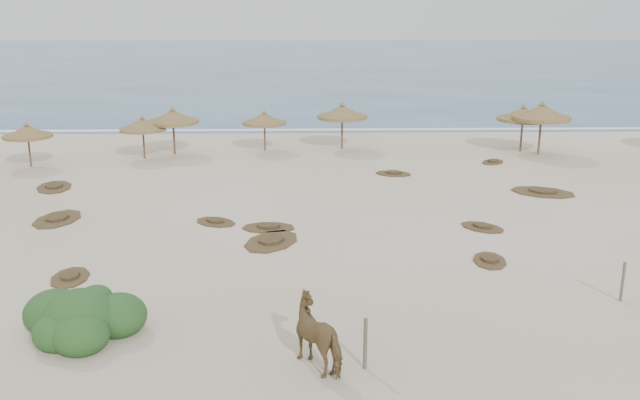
% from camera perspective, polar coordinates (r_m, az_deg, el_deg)
% --- Properties ---
extents(ground, '(160.00, 160.00, 0.00)m').
position_cam_1_polar(ground, '(23.44, -3.78, -6.04)').
color(ground, beige).
rests_on(ground, ground).
extents(ocean, '(200.00, 100.00, 0.01)m').
position_cam_1_polar(ocean, '(97.10, -1.99, 10.88)').
color(ocean, navy).
rests_on(ocean, ground).
extents(foam_line, '(70.00, 0.60, 0.01)m').
position_cam_1_polar(foam_line, '(48.51, -2.56, 5.61)').
color(foam_line, white).
rests_on(foam_line, ground).
extents(palapa_0, '(3.17, 3.17, 2.39)m').
position_cam_1_polar(palapa_0, '(40.76, -22.37, 5.05)').
color(palapa_0, brown).
rests_on(palapa_0, ground).
extents(palapa_1, '(3.03, 3.03, 2.42)m').
position_cam_1_polar(palapa_1, '(40.82, -14.01, 5.83)').
color(palapa_1, brown).
rests_on(palapa_1, ground).
extents(palapa_2, '(3.81, 3.81, 2.75)m').
position_cam_1_polar(palapa_2, '(41.49, -11.69, 6.49)').
color(palapa_2, brown).
rests_on(palapa_2, ground).
extents(palapa_3, '(3.31, 3.31, 2.39)m').
position_cam_1_polar(palapa_3, '(41.79, -4.47, 6.46)').
color(palapa_3, brown).
rests_on(palapa_3, ground).
extents(palapa_4, '(3.28, 3.28, 2.79)m').
position_cam_1_polar(palapa_4, '(42.20, 1.79, 7.01)').
color(palapa_4, brown).
rests_on(palapa_4, ground).
extents(palapa_5, '(3.00, 3.00, 2.78)m').
position_cam_1_polar(palapa_5, '(43.03, 15.94, 6.58)').
color(palapa_5, brown).
rests_on(palapa_5, ground).
extents(palapa_6, '(3.90, 3.90, 3.08)m').
position_cam_1_polar(palapa_6, '(42.45, 17.31, 6.67)').
color(palapa_6, brown).
rests_on(palapa_6, ground).
extents(horse, '(1.94, 2.16, 1.70)m').
position_cam_1_polar(horse, '(17.70, 0.12, -10.67)').
color(horse, brown).
rests_on(horse, ground).
extents(fence_post_near, '(0.12, 0.12, 1.34)m').
position_cam_1_polar(fence_post_near, '(17.67, 3.65, -11.39)').
color(fence_post_near, '#625A49').
rests_on(fence_post_near, ground).
extents(fence_post_far, '(0.09, 0.09, 1.24)m').
position_cam_1_polar(fence_post_far, '(23.12, 23.05, -6.03)').
color(fence_post_far, '#625A49').
rests_on(fence_post_far, ground).
extents(bush, '(3.35, 2.95, 1.50)m').
position_cam_1_polar(bush, '(20.33, -18.51, -8.98)').
color(bush, '#2F5926').
rests_on(bush, ground).
extents(scrub_1, '(2.11, 2.85, 0.16)m').
position_cam_1_polar(scrub_1, '(30.89, -20.27, -1.42)').
color(scrub_1, brown).
rests_on(scrub_1, ground).
extents(scrub_2, '(2.14, 1.96, 0.16)m').
position_cam_1_polar(scrub_2, '(28.93, -8.35, -1.72)').
color(scrub_2, brown).
rests_on(scrub_2, ground).
extents(scrub_3, '(2.15, 1.46, 0.16)m').
position_cam_1_polar(scrub_3, '(28.01, -4.14, -2.19)').
color(scrub_3, brown).
rests_on(scrub_3, ground).
extents(scrub_4, '(2.11, 2.10, 0.16)m').
position_cam_1_polar(scrub_4, '(28.70, 12.86, -2.11)').
color(scrub_4, brown).
rests_on(scrub_4, ground).
extents(scrub_5, '(3.46, 2.99, 0.16)m').
position_cam_1_polar(scrub_5, '(34.50, 17.39, 0.63)').
color(scrub_5, brown).
rests_on(scrub_5, ground).
extents(scrub_6, '(2.12, 2.76, 0.16)m').
position_cam_1_polar(scrub_6, '(36.09, -20.50, 1.00)').
color(scrub_6, brown).
rests_on(scrub_6, ground).
extents(scrub_7, '(2.11, 1.69, 0.16)m').
position_cam_1_polar(scrub_7, '(36.56, 5.89, 2.14)').
color(scrub_7, brown).
rests_on(scrub_7, ground).
extents(scrub_9, '(2.74, 3.18, 0.16)m').
position_cam_1_polar(scrub_9, '(26.47, -3.91, -3.29)').
color(scrub_9, brown).
rests_on(scrub_9, ground).
extents(scrub_10, '(1.80, 1.85, 0.16)m').
position_cam_1_polar(scrub_10, '(40.05, 13.65, 2.99)').
color(scrub_10, brown).
rests_on(scrub_10, ground).
extents(scrub_11, '(1.33, 1.93, 0.16)m').
position_cam_1_polar(scrub_11, '(24.49, -19.37, -5.84)').
color(scrub_11, brown).
rests_on(scrub_11, ground).
extents(scrub_12, '(1.33, 1.86, 0.16)m').
position_cam_1_polar(scrub_12, '(25.22, 13.42, -4.71)').
color(scrub_12, brown).
rests_on(scrub_12, ground).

